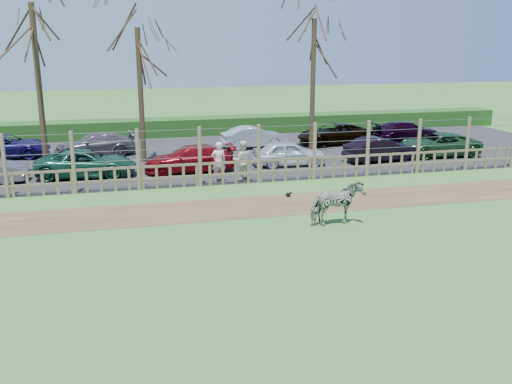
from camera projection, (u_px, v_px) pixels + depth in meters
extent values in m
plane|color=#648F41|center=(243.00, 253.00, 16.30)|extent=(120.00, 120.00, 0.00)
cube|color=brown|center=(216.00, 209.00, 20.51)|extent=(34.00, 2.80, 0.01)
cube|color=#232326|center=(182.00, 156.00, 29.88)|extent=(44.00, 13.00, 0.04)
cube|color=#1E4716|center=(168.00, 127.00, 36.31)|extent=(46.00, 2.00, 1.10)
cube|color=brown|center=(200.00, 176.00, 23.68)|extent=(30.00, 0.06, 0.10)
cube|color=brown|center=(200.00, 164.00, 23.55)|extent=(30.00, 0.06, 0.10)
cylinder|color=brown|center=(5.00, 166.00, 21.70)|extent=(0.16, 0.16, 2.50)
cylinder|color=brown|center=(73.00, 163.00, 22.29)|extent=(0.16, 0.16, 2.50)
cylinder|color=brown|center=(138.00, 160.00, 22.88)|extent=(0.16, 0.16, 2.50)
cylinder|color=brown|center=(200.00, 157.00, 23.47)|extent=(0.16, 0.16, 2.50)
cylinder|color=brown|center=(259.00, 154.00, 24.06)|extent=(0.16, 0.16, 2.50)
cylinder|color=brown|center=(314.00, 151.00, 24.65)|extent=(0.16, 0.16, 2.50)
cylinder|color=brown|center=(368.00, 149.00, 25.24)|extent=(0.16, 0.16, 2.50)
cylinder|color=brown|center=(419.00, 146.00, 25.84)|extent=(0.16, 0.16, 2.50)
cylinder|color=brown|center=(467.00, 144.00, 26.43)|extent=(0.16, 0.16, 2.50)
cylinder|color=gray|center=(200.00, 157.00, 23.47)|extent=(30.00, 0.02, 0.02)
cylinder|color=gray|center=(200.00, 147.00, 23.37)|extent=(30.00, 0.02, 0.02)
cylinder|color=gray|center=(199.00, 138.00, 23.27)|extent=(30.00, 0.02, 0.02)
cylinder|color=gray|center=(199.00, 129.00, 23.18)|extent=(30.00, 0.02, 0.02)
cylinder|color=#3D2B1E|center=(39.00, 90.00, 25.52)|extent=(0.26, 0.26, 7.50)
cylinder|color=#3D2B1E|center=(141.00, 97.00, 27.64)|extent=(0.26, 0.26, 6.50)
cylinder|color=#3D2B1E|center=(313.00, 87.00, 30.17)|extent=(0.26, 0.26, 7.00)
imported|color=gray|center=(337.00, 204.00, 18.60)|extent=(1.83, 1.02, 1.47)
imported|color=beige|center=(219.00, 162.00, 24.23)|extent=(0.65, 0.44, 1.72)
imported|color=beige|center=(242.00, 161.00, 24.46)|extent=(0.86, 0.69, 1.72)
sphere|color=black|center=(288.00, 195.00, 22.14)|extent=(0.18, 0.18, 0.18)
sphere|color=black|center=(291.00, 193.00, 22.15)|extent=(0.09, 0.09, 0.09)
imported|color=#1A4D38|center=(86.00, 163.00, 25.16)|extent=(4.55, 2.57, 1.20)
imported|color=maroon|center=(190.00, 159.00, 26.16)|extent=(4.18, 1.80, 1.20)
imported|color=silver|center=(289.00, 153.00, 27.44)|extent=(3.59, 1.60, 1.20)
imported|color=black|center=(380.00, 149.00, 28.43)|extent=(3.76, 1.68, 1.20)
imported|color=#224C26|center=(438.00, 145.00, 29.73)|extent=(4.40, 2.17, 1.20)
imported|color=#180F52|center=(6.00, 146.00, 29.26)|extent=(4.37, 2.12, 1.20)
imported|color=#5C525A|center=(95.00, 144.00, 29.75)|extent=(4.29, 2.11, 1.20)
imported|color=#B3BDC9|center=(254.00, 137.00, 32.04)|extent=(3.73, 1.55, 1.20)
imported|color=black|center=(334.00, 134.00, 33.16)|extent=(4.51, 2.45, 1.20)
imported|color=black|center=(406.00, 131.00, 34.06)|extent=(4.14, 1.68, 1.20)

